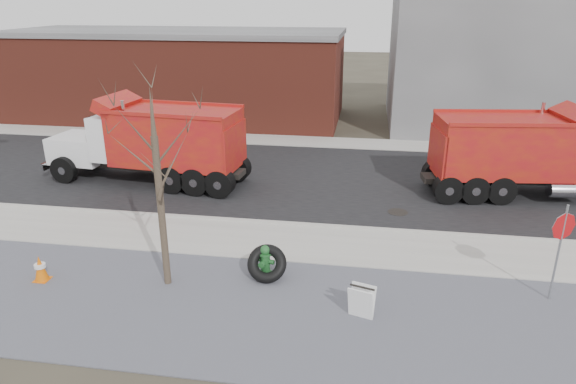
% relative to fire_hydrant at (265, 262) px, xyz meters
% --- Properties ---
extents(ground, '(120.00, 120.00, 0.00)m').
position_rel_fire_hydrant_xyz_m(ground, '(0.74, 1.82, -0.42)').
color(ground, '#383328').
rests_on(ground, ground).
extents(gravel_verge, '(60.00, 5.00, 0.03)m').
position_rel_fire_hydrant_xyz_m(gravel_verge, '(0.74, -1.68, -0.41)').
color(gravel_verge, slate).
rests_on(gravel_verge, ground).
extents(sidewalk, '(60.00, 2.50, 0.06)m').
position_rel_fire_hydrant_xyz_m(sidewalk, '(0.74, 2.07, -0.39)').
color(sidewalk, '#9E9B93').
rests_on(sidewalk, ground).
extents(curb, '(60.00, 0.15, 0.11)m').
position_rel_fire_hydrant_xyz_m(curb, '(0.74, 3.37, -0.37)').
color(curb, '#9E9B93').
rests_on(curb, ground).
extents(road, '(60.00, 9.40, 0.02)m').
position_rel_fire_hydrant_xyz_m(road, '(0.74, 8.12, -0.41)').
color(road, black).
rests_on(road, ground).
extents(far_sidewalk, '(60.00, 2.00, 0.06)m').
position_rel_fire_hydrant_xyz_m(far_sidewalk, '(0.74, 13.82, -0.39)').
color(far_sidewalk, '#9E9B93').
rests_on(far_sidewalk, ground).
extents(building_grey, '(12.00, 10.00, 8.00)m').
position_rel_fire_hydrant_xyz_m(building_grey, '(9.74, 19.82, 3.58)').
color(building_grey, gray).
rests_on(building_grey, ground).
extents(building_brick, '(20.20, 8.20, 5.30)m').
position_rel_fire_hydrant_xyz_m(building_brick, '(-9.26, 18.82, 2.23)').
color(building_brick, maroon).
rests_on(building_brick, ground).
extents(bare_tree, '(3.20, 3.20, 5.20)m').
position_rel_fire_hydrant_xyz_m(bare_tree, '(-2.46, -0.78, 2.87)').
color(bare_tree, '#382D23').
rests_on(bare_tree, ground).
extents(fire_hydrant, '(0.53, 0.51, 0.93)m').
position_rel_fire_hydrant_xyz_m(fire_hydrant, '(0.00, 0.00, 0.00)').
color(fire_hydrant, '#27672E').
rests_on(fire_hydrant, ground).
extents(truck_tire, '(1.12, 0.97, 1.00)m').
position_rel_fire_hydrant_xyz_m(truck_tire, '(0.08, -0.14, 0.04)').
color(truck_tire, black).
rests_on(truck_tire, ground).
extents(stop_sign, '(0.63, 0.35, 2.56)m').
position_rel_fire_hydrant_xyz_m(stop_sign, '(7.23, -0.03, 1.33)').
color(stop_sign, gray).
rests_on(stop_sign, ground).
extents(sandwich_board, '(0.67, 0.53, 0.82)m').
position_rel_fire_hydrant_xyz_m(sandwich_board, '(2.60, -1.55, 0.02)').
color(sandwich_board, white).
rests_on(sandwich_board, ground).
extents(traffic_cone_near, '(0.38, 0.38, 0.73)m').
position_rel_fire_hydrant_xyz_m(traffic_cone_near, '(-5.83, -1.16, -0.06)').
color(traffic_cone_near, '#E36307').
rests_on(traffic_cone_near, ground).
extents(dump_truck_red_a, '(8.41, 3.23, 3.37)m').
position_rel_fire_hydrant_xyz_m(dump_truck_red_a, '(8.53, 7.53, 1.29)').
color(dump_truck_red_a, black).
rests_on(dump_truck_red_a, ground).
extents(dump_truck_red_b, '(8.25, 3.11, 3.46)m').
position_rel_fire_hydrant_xyz_m(dump_truck_red_b, '(-5.89, 6.75, 1.34)').
color(dump_truck_red_b, black).
rests_on(dump_truck_red_b, ground).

